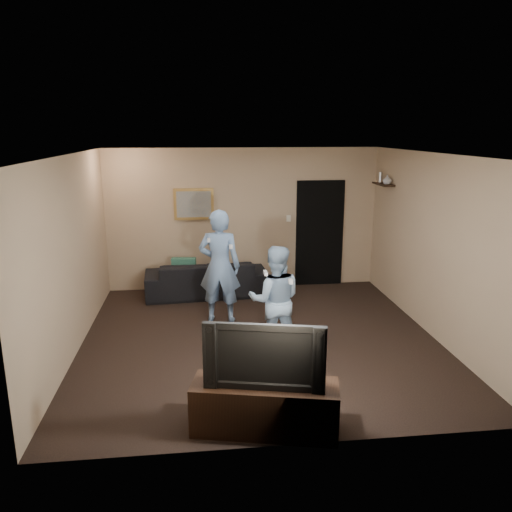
{
  "coord_description": "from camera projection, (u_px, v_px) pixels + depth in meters",
  "views": [
    {
      "loc": [
        -0.83,
        -6.59,
        2.92
      ],
      "look_at": [
        -0.02,
        0.3,
        1.15
      ],
      "focal_mm": 35.0,
      "sensor_mm": 36.0,
      "label": 1
    }
  ],
  "objects": [
    {
      "name": "ground",
      "position": [
        260.0,
        339.0,
        7.16
      ],
      "size": [
        5.0,
        5.0,
        0.0
      ],
      "primitive_type": "plane",
      "color": "black",
      "rests_on": "ground"
    },
    {
      "name": "wii_player_left",
      "position": [
        220.0,
        266.0,
        7.63
      ],
      "size": [
        0.71,
        0.56,
        1.76
      ],
      "color": "#6C8DBB",
      "rests_on": "ground"
    },
    {
      "name": "wall_shelf",
      "position": [
        383.0,
        184.0,
        8.67
      ],
      "size": [
        0.2,
        0.6,
        0.03
      ],
      "primitive_type": "cube",
      "color": "black",
      "rests_on": "wall_right"
    },
    {
      "name": "sofa",
      "position": [
        206.0,
        278.0,
        9.0
      ],
      "size": [
        2.21,
        0.98,
        0.63
      ],
      "primitive_type": "imported",
      "rotation": [
        0.0,
        0.0,
        3.2
      ],
      "color": "black",
      "rests_on": "ground"
    },
    {
      "name": "doorway",
      "position": [
        319.0,
        233.0,
        9.45
      ],
      "size": [
        0.9,
        0.06,
        2.0
      ],
      "primitive_type": "cube",
      "color": "black",
      "rests_on": "ground"
    },
    {
      "name": "wall_left",
      "position": [
        71.0,
        256.0,
        6.55
      ],
      "size": [
        0.04,
        5.0,
        2.6
      ],
      "primitive_type": "cube",
      "color": "tan",
      "rests_on": "ground"
    },
    {
      "name": "wall_front",
      "position": [
        295.0,
        317.0,
        4.43
      ],
      "size": [
        5.0,
        0.04,
        2.6
      ],
      "primitive_type": "cube",
      "color": "tan",
      "rests_on": "ground"
    },
    {
      "name": "painting_frame",
      "position": [
        194.0,
        204.0,
        9.04
      ],
      "size": [
        0.72,
        0.05,
        0.57
      ],
      "primitive_type": "cube",
      "color": "olive",
      "rests_on": "wall_back"
    },
    {
      "name": "painting_canvas",
      "position": [
        194.0,
        204.0,
        9.02
      ],
      "size": [
        0.62,
        0.01,
        0.47
      ],
      "primitive_type": "cube",
      "color": "slate",
      "rests_on": "painting_frame"
    },
    {
      "name": "wii_player_right",
      "position": [
        275.0,
        300.0,
        6.56
      ],
      "size": [
        0.78,
        0.64,
        1.47
      ],
      "color": "#829FBD",
      "rests_on": "ground"
    },
    {
      "name": "shelf_vase",
      "position": [
        387.0,
        180.0,
        8.49
      ],
      "size": [
        0.19,
        0.19,
        0.16
      ],
      "primitive_type": "imported",
      "rotation": [
        0.0,
        0.0,
        0.33
      ],
      "color": "#B8B7BD",
      "rests_on": "wall_shelf"
    },
    {
      "name": "light_switch",
      "position": [
        289.0,
        218.0,
        9.31
      ],
      "size": [
        0.08,
        0.02,
        0.12
      ],
      "primitive_type": "cube",
      "color": "silver",
      "rests_on": "wall_back"
    },
    {
      "name": "ceiling",
      "position": [
        260.0,
        154.0,
        6.51
      ],
      "size": [
        5.0,
        5.0,
        0.04
      ],
      "primitive_type": "cube",
      "color": "silver",
      "rests_on": "wall_back"
    },
    {
      "name": "television",
      "position": [
        265.0,
        352.0,
        4.78
      ],
      "size": [
        1.16,
        0.41,
        0.67
      ],
      "primitive_type": "imported",
      "rotation": [
        0.0,
        0.0,
        -0.22
      ],
      "color": "black",
      "rests_on": "tv_console"
    },
    {
      "name": "tv_console",
      "position": [
        265.0,
        407.0,
        4.93
      ],
      "size": [
        1.5,
        0.77,
        0.51
      ],
      "primitive_type": "cube",
      "rotation": [
        0.0,
        0.0,
        -0.22
      ],
      "color": "black",
      "rests_on": "ground"
    },
    {
      "name": "shelf_figurine",
      "position": [
        380.0,
        177.0,
        8.8
      ],
      "size": [
        0.06,
        0.06,
        0.18
      ],
      "primitive_type": "cylinder",
      "color": "#B4B5B9",
      "rests_on": "wall_shelf"
    },
    {
      "name": "wall_right",
      "position": [
        433.0,
        246.0,
        7.12
      ],
      "size": [
        0.04,
        5.0,
        2.6
      ],
      "primitive_type": "cube",
      "color": "tan",
      "rests_on": "ground"
    },
    {
      "name": "wall_back",
      "position": [
        243.0,
        219.0,
        9.24
      ],
      "size": [
        5.0,
        0.04,
        2.6
      ],
      "primitive_type": "cube",
      "color": "tan",
      "rests_on": "ground"
    },
    {
      "name": "throw_pillow",
      "position": [
        184.0,
        270.0,
        8.91
      ],
      "size": [
        0.44,
        0.19,
        0.43
      ],
      "primitive_type": "cube",
      "rotation": [
        0.0,
        0.0,
        -0.13
      ],
      "color": "#1A4F41",
      "rests_on": "sofa"
    }
  ]
}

